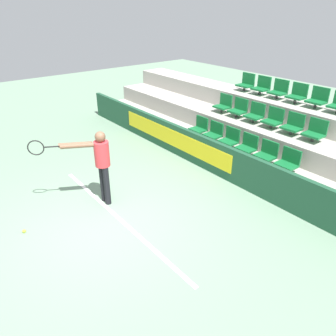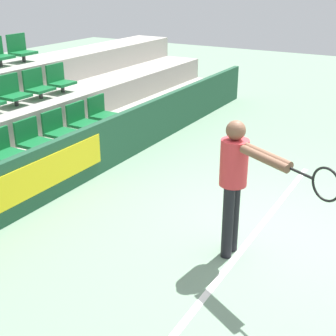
{
  "view_description": "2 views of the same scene",
  "coord_description": "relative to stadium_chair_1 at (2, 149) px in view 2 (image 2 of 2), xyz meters",
  "views": [
    {
      "loc": [
        4.99,
        -2.27,
        3.96
      ],
      "look_at": [
        0.18,
        1.54,
        0.84
      ],
      "focal_mm": 35.0,
      "sensor_mm": 36.0,
      "label": 1
    },
    {
      "loc": [
        -5.2,
        -1.3,
        3.1
      ],
      "look_at": [
        -0.04,
        1.69,
        0.62
      ],
      "focal_mm": 50.0,
      "sensor_mm": 36.0,
      "label": 2
    }
  ],
  "objects": [
    {
      "name": "ground_plane",
      "position": [
        0.88,
        -4.01,
        -0.74
      ],
      "size": [
        30.0,
        30.0,
        0.0
      ],
      "primitive_type": "plane",
      "color": "gray"
    },
    {
      "name": "court_baseline",
      "position": [
        0.88,
        -3.65,
        -0.74
      ],
      "size": [
        4.78,
        0.08,
        0.01
      ],
      "color": "white",
      "rests_on": "ground"
    },
    {
      "name": "barrier_wall",
      "position": [
        0.83,
        -0.67,
        -0.3
      ],
      "size": [
        12.83,
        0.14,
        0.87
      ],
      "color": "#1E4C33",
      "rests_on": "ground"
    },
    {
      "name": "bleacher_tier_front",
      "position": [
        0.88,
        -0.11,
        -0.49
      ],
      "size": [
        12.43,
        0.95,
        0.5
      ],
      "color": "#ADA89E",
      "rests_on": "ground"
    },
    {
      "name": "bleacher_tier_middle",
      "position": [
        0.88,
        0.84,
        -0.24
      ],
      "size": [
        12.43,
        0.95,
        1.0
      ],
      "color": "#ADA89E",
      "rests_on": "ground"
    },
    {
      "name": "stadium_chair_1",
      "position": [
        0.0,
        0.0,
        0.0
      ],
      "size": [
        0.46,
        0.36,
        0.53
      ],
      "color": "#333333",
      "rests_on": "bleacher_tier_front"
    },
    {
      "name": "stadium_chair_2",
      "position": [
        0.58,
        0.0,
        0.0
      ],
      "size": [
        0.46,
        0.36,
        0.53
      ],
      "color": "#333333",
      "rests_on": "bleacher_tier_front"
    },
    {
      "name": "stadium_chair_3",
      "position": [
        1.17,
        0.0,
        0.0
      ],
      "size": [
        0.46,
        0.36,
        0.53
      ],
      "color": "#333333",
      "rests_on": "bleacher_tier_front"
    },
    {
      "name": "stadium_chair_4",
      "position": [
        1.75,
        0.0,
        0.0
      ],
      "size": [
        0.46,
        0.36,
        0.53
      ],
      "color": "#333333",
      "rests_on": "bleacher_tier_front"
    },
    {
      "name": "stadium_chair_5",
      "position": [
        2.34,
        0.0,
        0.0
      ],
      "size": [
        0.46,
        0.36,
        0.53
      ],
      "color": "#333333",
      "rests_on": "bleacher_tier_front"
    },
    {
      "name": "stadium_chair_9",
      "position": [
        1.17,
        0.95,
        0.5
      ],
      "size": [
        0.46,
        0.36,
        0.53
      ],
      "color": "#333333",
      "rests_on": "bleacher_tier_middle"
    },
    {
      "name": "stadium_chair_10",
      "position": [
        1.75,
        0.95,
        0.5
      ],
      "size": [
        0.46,
        0.36,
        0.53
      ],
      "color": "#333333",
      "rests_on": "bleacher_tier_middle"
    },
    {
      "name": "stadium_chair_11",
      "position": [
        2.34,
        0.95,
        0.5
      ],
      "size": [
        0.46,
        0.36,
        0.53
      ],
      "color": "#333333",
      "rests_on": "bleacher_tier_middle"
    },
    {
      "name": "stadium_chair_17",
      "position": [
        2.34,
        1.91,
        1.0
      ],
      "size": [
        0.46,
        0.36,
        0.53
      ],
      "color": "#333333",
      "rests_on": "bleacher_tier_back"
    },
    {
      "name": "tennis_player",
      "position": [
        0.17,
        -3.6,
        0.29
      ],
      "size": [
        0.85,
        1.41,
        1.65
      ],
      "rotation": [
        0.0,
        0.0,
        -0.5
      ],
      "color": "black",
      "rests_on": "ground"
    }
  ]
}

